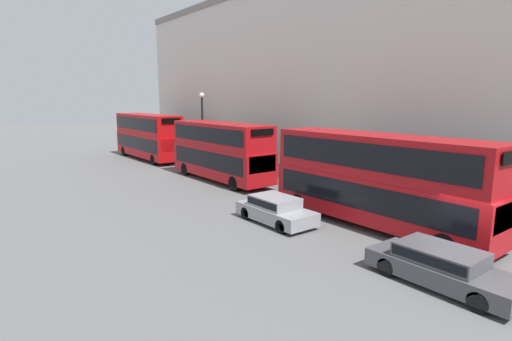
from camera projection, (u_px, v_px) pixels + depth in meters
The scene contains 8 objects.
ground_plane at pixel (463, 269), 14.28m from camera, with size 200.00×200.00×0.00m, color #5B5B5B.
bus_leading at pixel (377, 177), 18.65m from camera, with size 2.59×11.20×4.38m.
bus_second_in_queue at pixel (220, 149), 29.31m from camera, with size 2.59×10.05×4.28m.
bus_third_in_queue at pixel (148, 135), 39.83m from camera, with size 2.59×10.93×4.47m.
car_dark_sedan at pixel (441, 265), 12.99m from camera, with size 1.87×4.74×1.26m.
car_hatchback at pixel (275, 209), 19.52m from camera, with size 1.86×4.22×1.31m.
street_lamp at pixel (202, 122), 34.40m from camera, with size 0.44×0.44×6.52m.
pedestrian at pixel (311, 179), 26.09m from camera, with size 0.36×0.36×1.77m.
Camera 1 is at (-14.04, -6.15, 6.02)m, focal length 28.00 mm.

